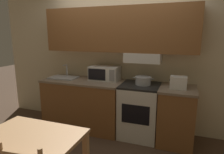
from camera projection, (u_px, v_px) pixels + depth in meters
ground_plane at (120, 124)px, 3.86m from camera, size 16.00×16.00×0.00m
wall_back at (120, 45)px, 3.48m from camera, size 5.00×0.38×2.55m
lower_counter_main at (84, 103)px, 3.67m from camera, size 1.44×0.66×0.89m
lower_counter_right_stub at (176, 115)px, 3.13m from camera, size 0.55×0.66×0.89m
stove_range at (140, 110)px, 3.33m from camera, size 0.62×0.63×0.89m
cooking_pot at (143, 80)px, 3.22m from camera, size 0.34×0.26×0.13m
microwave at (105, 73)px, 3.55m from camera, size 0.52×0.32×0.25m
toaster at (178, 82)px, 3.00m from camera, size 0.25×0.19×0.18m
sink_basin at (64, 77)px, 3.71m from camera, size 0.50×0.32×0.25m
dining_table at (31, 147)px, 1.96m from camera, size 0.97×0.67×0.73m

